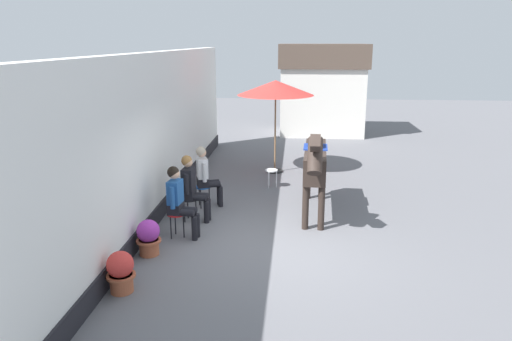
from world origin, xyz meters
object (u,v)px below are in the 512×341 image
(seated_visitor_near, at_px, (179,198))
(flower_planter_near, at_px, (121,271))
(cafe_parasol, at_px, (276,88))
(saddled_horse_center, at_px, (315,162))
(seated_visitor_far, at_px, (205,173))
(spare_stool_white, at_px, (271,172))
(seated_visitor_middle, at_px, (192,185))
(flower_planter_middle, at_px, (149,237))

(seated_visitor_near, distance_m, flower_planter_near, 2.18)
(flower_planter_near, relative_size, cafe_parasol, 0.25)
(saddled_horse_center, bearing_deg, seated_visitor_near, -150.43)
(seated_visitor_far, distance_m, spare_stool_white, 2.16)
(cafe_parasol, bearing_deg, saddled_horse_center, -73.90)
(seated_visitor_middle, distance_m, flower_planter_near, 3.05)
(saddled_horse_center, distance_m, flower_planter_middle, 3.79)
(seated_visitor_middle, bearing_deg, flower_planter_middle, -103.81)
(seated_visitor_middle, relative_size, seated_visitor_far, 1.00)
(seated_visitor_middle, relative_size, flower_planter_near, 2.17)
(saddled_horse_center, distance_m, spare_stool_white, 2.31)
(flower_planter_near, distance_m, spare_stool_white, 5.82)
(seated_visitor_far, bearing_deg, seated_visitor_middle, -97.48)
(seated_visitor_middle, height_order, cafe_parasol, cafe_parasol)
(seated_visitor_far, distance_m, cafe_parasol, 3.75)
(seated_visitor_near, distance_m, cafe_parasol, 5.36)
(saddled_horse_center, height_order, flower_planter_middle, saddled_horse_center)
(seated_visitor_near, height_order, cafe_parasol, cafe_parasol)
(spare_stool_white, bearing_deg, seated_visitor_far, -130.70)
(saddled_horse_center, distance_m, flower_planter_near, 4.70)
(spare_stool_white, bearing_deg, seated_visitor_near, -114.72)
(seated_visitor_far, relative_size, saddled_horse_center, 0.46)
(seated_visitor_far, relative_size, flower_planter_middle, 2.17)
(seated_visitor_far, height_order, spare_stool_white, seated_visitor_far)
(seated_visitor_far, bearing_deg, saddled_horse_center, -7.62)
(seated_visitor_far, bearing_deg, cafe_parasol, 65.50)
(seated_visitor_far, bearing_deg, seated_visitor_near, -95.59)
(spare_stool_white, bearing_deg, cafe_parasol, 89.09)
(seated_visitor_far, bearing_deg, flower_planter_middle, -101.64)
(spare_stool_white, bearing_deg, flower_planter_middle, -114.59)
(seated_visitor_middle, distance_m, seated_visitor_far, 0.90)
(seated_visitor_near, bearing_deg, spare_stool_white, 65.28)
(seated_visitor_middle, xyz_separation_m, seated_visitor_far, (0.12, 0.89, 0.00))
(flower_planter_middle, relative_size, spare_stool_white, 1.39)
(seated_visitor_near, xyz_separation_m, flower_planter_near, (-0.38, -2.10, -0.44))
(flower_planter_near, bearing_deg, seated_visitor_far, 81.80)
(seated_visitor_far, xyz_separation_m, flower_planter_middle, (-0.53, -2.58, -0.44))
(seated_visitor_middle, xyz_separation_m, flower_planter_near, (-0.44, -2.98, -0.44))
(seated_visitor_near, relative_size, spare_stool_white, 3.02)
(seated_visitor_middle, bearing_deg, flower_planter_near, -98.41)
(seated_visitor_middle, distance_m, spare_stool_white, 2.95)
(saddled_horse_center, height_order, flower_planter_near, saddled_horse_center)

